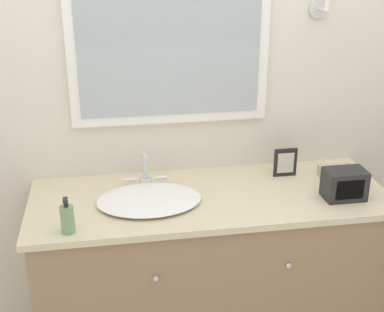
{
  "coord_description": "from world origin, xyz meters",
  "views": [
    {
      "loc": [
        -0.44,
        -1.81,
        1.98
      ],
      "look_at": [
        -0.09,
        0.34,
        1.07
      ],
      "focal_mm": 50.0,
      "sensor_mm": 36.0,
      "label": 1
    }
  ],
  "objects_px": {
    "sink_basin": "(149,198)",
    "picture_frame": "(285,162)",
    "appliance_box": "(345,184)",
    "soap_bottle": "(67,219)"
  },
  "relations": [
    {
      "from": "sink_basin",
      "to": "appliance_box",
      "type": "xyz_separation_m",
      "value": [
        0.87,
        -0.1,
        0.05
      ]
    },
    {
      "from": "soap_bottle",
      "to": "picture_frame",
      "type": "height_order",
      "value": "soap_bottle"
    },
    {
      "from": "sink_basin",
      "to": "picture_frame",
      "type": "bearing_deg",
      "value": 13.99
    },
    {
      "from": "picture_frame",
      "to": "sink_basin",
      "type": "bearing_deg",
      "value": -166.01
    },
    {
      "from": "sink_basin",
      "to": "soap_bottle",
      "type": "relative_size",
      "value": 2.96
    },
    {
      "from": "appliance_box",
      "to": "sink_basin",
      "type": "bearing_deg",
      "value": 173.26
    },
    {
      "from": "sink_basin",
      "to": "soap_bottle",
      "type": "distance_m",
      "value": 0.4
    },
    {
      "from": "soap_bottle",
      "to": "picture_frame",
      "type": "xyz_separation_m",
      "value": [
        1.03,
        0.38,
        0.01
      ]
    },
    {
      "from": "soap_bottle",
      "to": "picture_frame",
      "type": "distance_m",
      "value": 1.1
    },
    {
      "from": "appliance_box",
      "to": "picture_frame",
      "type": "distance_m",
      "value": 0.33
    }
  ]
}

